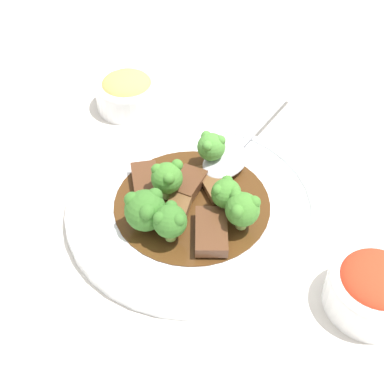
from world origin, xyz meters
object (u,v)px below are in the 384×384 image
object	(u,v)px
side_bowl_kimchi	(374,287)
sauce_dish	(6,281)
main_plate	(192,206)
beef_strip_3	(179,208)
serving_spoon	(232,155)
beef_strip_2	(188,183)
broccoli_floret_5	(242,209)
side_bowl_appetizer	(127,91)
broccoli_floret_1	(226,193)
beef_strip_1	(211,231)
broccoli_floret_4	(170,221)
beef_strip_4	(214,181)
broccoli_floret_3	(145,210)
broccoli_floret_2	(211,147)
broccoli_floret_0	(167,178)
beef_strip_0	(146,179)

from	to	relation	value
side_bowl_kimchi	sauce_dish	xyz separation A→B (m)	(-0.26, 0.28, -0.02)
side_bowl_kimchi	main_plate	bearing A→B (deg)	101.60
beef_strip_3	serving_spoon	bearing A→B (deg)	10.59
serving_spoon	beef_strip_2	bearing A→B (deg)	179.52
broccoli_floret_5	side_bowl_appetizer	bearing A→B (deg)	77.36
broccoli_floret_1	side_bowl_appetizer	xyz separation A→B (m)	(0.06, 0.25, -0.02)
side_bowl_kimchi	beef_strip_1	bearing A→B (deg)	111.40
sauce_dish	broccoli_floret_4	bearing A→B (deg)	-27.80
serving_spoon	side_bowl_appetizer	world-z (taller)	side_bowl_appetizer
beef_strip_2	beef_strip_4	world-z (taller)	beef_strip_2
main_plate	broccoli_floret_3	xyz separation A→B (m)	(-0.06, 0.01, 0.04)
side_bowl_kimchi	broccoli_floret_5	bearing A→B (deg)	101.77
main_plate	broccoli_floret_1	distance (m)	0.06
broccoli_floret_2	sauce_dish	world-z (taller)	broccoli_floret_2
beef_strip_4	broccoli_floret_4	world-z (taller)	broccoli_floret_4
broccoli_floret_2	side_bowl_kimchi	xyz separation A→B (m)	(-0.02, -0.25, -0.02)
broccoli_floret_1	broccoli_floret_4	bearing A→B (deg)	169.97
main_plate	side_bowl_appetizer	bearing A→B (deg)	70.57
broccoli_floret_0	side_bowl_kimchi	world-z (taller)	broccoli_floret_0
sauce_dish	beef_strip_1	bearing A→B (deg)	-29.80
broccoli_floret_4	side_bowl_appetizer	xyz separation A→B (m)	(0.13, 0.24, -0.02)
beef_strip_1	broccoli_floret_0	size ratio (longest dim) A/B	1.44
broccoli_floret_0	broccoli_floret_4	bearing A→B (deg)	-128.67
broccoli_floret_3	broccoli_floret_4	world-z (taller)	broccoli_floret_3
side_bowl_appetizer	serving_spoon	bearing A→B (deg)	-86.82
beef_strip_1	main_plate	bearing A→B (deg)	68.94
broccoli_floret_3	broccoli_floret_2	bearing A→B (deg)	10.58
broccoli_floret_2	broccoli_floret_5	bearing A→B (deg)	-116.42
beef_strip_1	sauce_dish	world-z (taller)	beef_strip_1
beef_strip_3	side_bowl_appetizer	size ratio (longest dim) A/B	0.69
side_bowl_appetizer	main_plate	bearing A→B (deg)	-109.43
broccoli_floret_4	side_bowl_kimchi	world-z (taller)	broccoli_floret_4
beef_strip_3	sauce_dish	bearing A→B (deg)	162.70
beef_strip_2	beef_strip_4	distance (m)	0.03
beef_strip_1	broccoli_floret_1	distance (m)	0.05
main_plate	serving_spoon	distance (m)	0.09
broccoli_floret_0	broccoli_floret_5	size ratio (longest dim) A/B	1.04
serving_spoon	broccoli_floret_3	bearing A→B (deg)	-175.22
main_plate	serving_spoon	xyz separation A→B (m)	(0.09, 0.02, 0.02)
beef_strip_1	broccoli_floret_2	xyz separation A→B (m)	(0.08, 0.08, 0.02)
beef_strip_0	broccoli_floret_4	distance (m)	0.10
main_plate	serving_spoon	world-z (taller)	serving_spoon
broccoli_floret_5	side_bowl_kimchi	size ratio (longest dim) A/B	0.50
broccoli_floret_0	beef_strip_2	bearing A→B (deg)	-9.35
broccoli_floret_1	broccoli_floret_4	size ratio (longest dim) A/B	0.98
beef_strip_3	sauce_dish	size ratio (longest dim) A/B	0.95
beef_strip_2	side_bowl_kimchi	world-z (taller)	side_bowl_kimchi
beef_strip_3	broccoli_floret_2	xyz separation A→B (m)	(0.08, 0.03, 0.02)
beef_strip_2	beef_strip_3	world-z (taller)	beef_strip_2
main_plate	beef_strip_3	world-z (taller)	beef_strip_3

